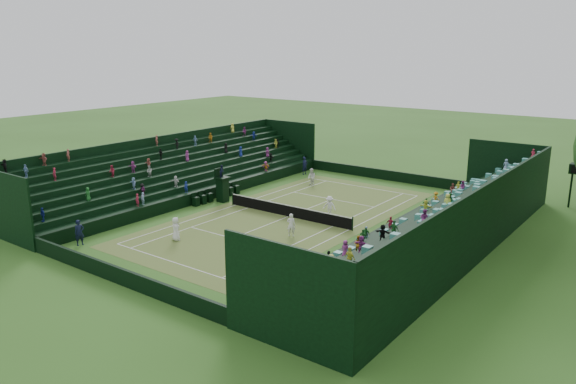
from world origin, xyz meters
name	(u,v)px	position (x,y,z in m)	size (l,w,h in m)	color
ground	(288,217)	(0.00, 0.00, 0.00)	(160.00, 160.00, 0.00)	#325D1D
court_surface	(288,217)	(0.00, 0.00, 0.01)	(12.97, 26.77, 0.01)	#3F7A28
perimeter_wall_north	(383,174)	(0.00, 15.88, 0.50)	(17.17, 0.20, 1.00)	black
perimeter_wall_south	(118,275)	(0.00, -15.88, 0.50)	(17.17, 0.20, 1.00)	black
perimeter_wall_east	(386,231)	(8.48, 0.00, 0.50)	(0.20, 31.77, 1.00)	black
perimeter_wall_west	(209,194)	(-8.48, 0.00, 0.50)	(0.20, 31.77, 1.00)	black
north_grandstand	(446,228)	(12.66, 0.00, 1.55)	(6.60, 32.00, 4.90)	black
south_grandstand	(176,176)	(-12.66, 0.00, 1.55)	(6.60, 32.00, 4.90)	black
tennis_net	(288,210)	(0.00, 0.00, 0.53)	(11.67, 0.10, 1.06)	black
umpire_chair	(222,186)	(-7.16, 0.24, 1.36)	(1.01, 1.01, 3.19)	black
courtside_chairs	(217,195)	(-8.02, 0.40, 0.41)	(0.50, 5.47, 1.09)	black
player_near_west	(176,229)	(-2.87, -8.98, 0.82)	(0.80, 0.52, 1.65)	white
player_near_east	(291,225)	(2.94, -3.59, 0.83)	(0.61, 0.40, 1.66)	silver
player_far_west	(312,177)	(-4.22, 9.44, 0.83)	(0.81, 0.63, 1.67)	white
player_far_east	(329,206)	(2.49, 2.08, 0.81)	(1.04, 0.60, 1.61)	white
line_judge_north	(305,166)	(-7.57, 13.08, 0.93)	(0.68, 0.44, 1.86)	black
line_judge_south	(79,233)	(-7.30, -13.47, 0.88)	(0.64, 0.42, 1.75)	black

